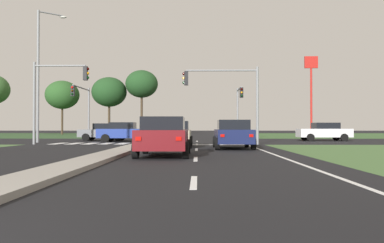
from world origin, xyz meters
The scene contains 35 objects.
ground_plane centered at (0.00, 30.00, 0.00)m, with size 200.00×200.00×0.00m, color black.
grass_verge_far_left centered at (-25.50, 54.50, 0.00)m, with size 35.00×35.00×0.01m, color #2D4C28.
grass_verge_far_right centered at (25.50, 54.50, 0.00)m, with size 35.00×35.00×0.01m, color #385B2D.
median_island_near centered at (0.00, 11.00, 0.07)m, with size 1.20×22.00×0.14m, color gray.
median_island_far centered at (0.00, 55.00, 0.07)m, with size 1.20×36.00×0.14m, color #ADA89E.
lane_dash_near centered at (3.50, 5.38, 0.01)m, with size 0.14×2.00×0.01m, color silver.
lane_dash_second centered at (3.50, 11.38, 0.01)m, with size 0.14×2.00×0.01m, color silver.
lane_dash_third centered at (3.50, 17.38, 0.01)m, with size 0.14×2.00×0.01m, color silver.
lane_dash_fourth centered at (3.50, 23.38, 0.01)m, with size 0.14×2.00×0.01m, color silver.
lane_dash_fifth centered at (3.50, 29.38, 0.01)m, with size 0.14×2.00×0.01m, color silver.
edge_line_right centered at (6.85, 12.00, 0.01)m, with size 0.14×24.00×0.01m, color silver.
stop_bar_near centered at (3.80, 23.00, 0.01)m, with size 6.40×0.50×0.01m, color silver.
crosswalk_bar_near centered at (-6.40, 24.80, 0.01)m, with size 0.70×2.80×0.01m, color silver.
crosswalk_bar_second centered at (-5.25, 24.80, 0.01)m, with size 0.70×2.80×0.01m, color silver.
crosswalk_bar_third centered at (-4.10, 24.80, 0.01)m, with size 0.70×2.80×0.01m, color silver.
crosswalk_bar_fourth centered at (-2.95, 24.80, 0.01)m, with size 0.70×2.80×0.01m, color silver.
crosswalk_bar_fifth centered at (-1.80, 24.80, 0.01)m, with size 0.70×2.80×0.01m, color silver.
car_blue_near centered at (-2.29, 27.95, 0.80)m, with size 4.22×2.02×1.56m.
car_red_second centered at (-2.23, 59.43, 0.78)m, with size 1.97×4.45×1.52m.
car_silver_third centered at (-2.43, 44.03, 0.76)m, with size 2.04×4.38×1.49m.
car_white_fourth centered at (14.41, 30.60, 0.80)m, with size 4.42×2.08×1.56m.
car_beige_fifth centered at (2.26, 19.97, 0.78)m, with size 1.95×4.49×1.52m.
car_maroon_sixth centered at (2.19, 12.90, 0.81)m, with size 2.10×4.32×1.59m.
car_grey_seventh centered at (-4.53, 30.76, 0.77)m, with size 4.31×1.99×1.50m.
car_navy_eighth centered at (5.51, 18.48, 0.80)m, with size 2.09×4.40×1.57m.
traffic_signal_far_left centered at (-7.60, 34.53, 3.64)m, with size 0.32×5.42×5.20m.
traffic_signal_near_right centered at (5.66, 23.40, 3.68)m, with size 5.17×0.32×5.28m.
traffic_signal_far_right centered at (7.60, 35.14, 3.52)m, with size 0.32×3.96×5.14m.
traffic_signal_near_left centered at (-6.25, 23.40, 3.82)m, with size 3.86×0.32×5.63m.
street_lamp_second centered at (-8.53, 26.66, 5.62)m, with size 1.88×1.46×10.16m.
pedestrian_at_median centered at (0.23, 43.89, 1.25)m, with size 0.34×0.34×1.82m.
fastfood_pole_sign centered at (19.01, 50.19, 7.95)m, with size 1.80×0.40×10.83m.
treeline_second centered at (-18.20, 58.92, 6.35)m, with size 5.35×5.35×8.63m.
treeline_third centered at (-10.68, 59.07, 6.80)m, with size 5.58×5.58×9.20m.
treeline_fourth centered at (-5.37, 58.45, 8.00)m, with size 5.13×5.13×10.22m.
Camera 1 is at (3.59, -2.89, 1.18)m, focal length 36.35 mm.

